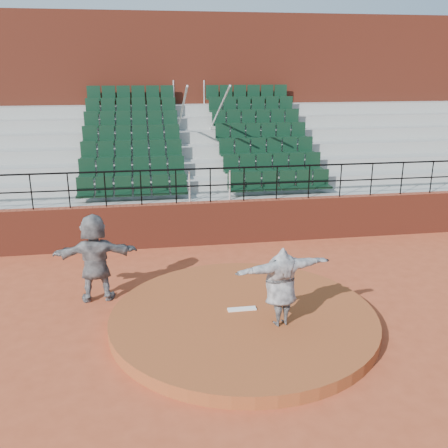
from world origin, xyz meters
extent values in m
plane|color=#AE4727|center=(0.00, 0.00, 0.00)|extent=(90.00, 90.00, 0.00)
cylinder|color=#964621|center=(0.00, 0.00, 0.12)|extent=(5.50, 5.50, 0.25)
cube|color=white|center=(0.00, 0.15, 0.27)|extent=(0.60, 0.15, 0.03)
cube|color=maroon|center=(0.00, 5.00, 0.65)|extent=(24.00, 0.30, 1.30)
cylinder|color=black|center=(0.00, 5.00, 2.30)|extent=(24.00, 0.05, 0.05)
cylinder|color=black|center=(0.00, 5.00, 1.80)|extent=(24.00, 0.04, 0.04)
cylinder|color=black|center=(-5.00, 5.00, 1.80)|extent=(0.04, 0.04, 1.00)
cylinder|color=black|center=(-4.00, 5.00, 1.80)|extent=(0.04, 0.04, 1.00)
cylinder|color=black|center=(-3.00, 5.00, 1.80)|extent=(0.04, 0.04, 1.00)
cylinder|color=black|center=(-2.00, 5.00, 1.80)|extent=(0.04, 0.04, 1.00)
cylinder|color=black|center=(-1.00, 5.00, 1.80)|extent=(0.04, 0.04, 1.00)
cylinder|color=black|center=(0.00, 5.00, 1.80)|extent=(0.04, 0.04, 1.00)
cylinder|color=black|center=(1.00, 5.00, 1.80)|extent=(0.04, 0.04, 1.00)
cylinder|color=black|center=(2.00, 5.00, 1.80)|extent=(0.04, 0.04, 1.00)
cylinder|color=black|center=(3.00, 5.00, 1.80)|extent=(0.04, 0.04, 1.00)
cylinder|color=black|center=(4.00, 5.00, 1.80)|extent=(0.04, 0.04, 1.00)
cylinder|color=black|center=(5.00, 5.00, 1.80)|extent=(0.04, 0.04, 1.00)
cylinder|color=black|center=(6.00, 5.00, 1.80)|extent=(0.04, 0.04, 1.00)
cylinder|color=black|center=(7.00, 5.00, 1.80)|extent=(0.04, 0.04, 1.00)
cube|color=#979892|center=(0.00, 5.58, 0.65)|extent=(24.00, 0.85, 1.30)
cube|color=black|center=(-2.25, 5.59, 1.66)|extent=(3.30, 0.48, 0.72)
cube|color=black|center=(2.25, 5.59, 1.66)|extent=(3.30, 0.48, 0.72)
cube|color=#979892|center=(0.00, 6.43, 0.85)|extent=(24.00, 0.85, 1.70)
cube|color=black|center=(-2.25, 6.44, 2.06)|extent=(3.30, 0.48, 0.72)
cube|color=black|center=(2.25, 6.44, 2.06)|extent=(3.30, 0.48, 0.72)
cube|color=#979892|center=(0.00, 7.28, 1.05)|extent=(24.00, 0.85, 2.10)
cube|color=black|center=(-2.25, 7.29, 2.46)|extent=(3.30, 0.48, 0.72)
cube|color=black|center=(2.25, 7.29, 2.46)|extent=(3.30, 0.48, 0.72)
cube|color=#979892|center=(0.00, 8.12, 1.25)|extent=(24.00, 0.85, 2.50)
cube|color=black|center=(-2.25, 8.13, 2.86)|extent=(3.30, 0.48, 0.72)
cube|color=black|center=(2.25, 8.13, 2.86)|extent=(3.30, 0.48, 0.72)
cube|color=#979892|center=(0.00, 8.97, 1.45)|extent=(24.00, 0.85, 2.90)
cube|color=black|center=(-2.25, 8.98, 3.26)|extent=(3.30, 0.48, 0.72)
cube|color=black|center=(2.25, 8.98, 3.26)|extent=(3.30, 0.48, 0.72)
cube|color=#979892|center=(0.00, 9.82, 1.65)|extent=(24.00, 0.85, 3.30)
cube|color=black|center=(-2.25, 9.83, 3.66)|extent=(3.30, 0.48, 0.72)
cube|color=black|center=(2.25, 9.83, 3.66)|extent=(3.30, 0.48, 0.72)
cube|color=#979892|center=(0.00, 10.68, 1.85)|extent=(24.00, 0.85, 3.70)
cube|color=black|center=(-2.25, 10.69, 4.06)|extent=(3.30, 0.48, 0.72)
cube|color=black|center=(2.25, 10.69, 4.06)|extent=(3.30, 0.48, 0.72)
cylinder|color=silver|center=(-0.60, 8.12, 3.40)|extent=(0.06, 5.97, 2.46)
cylinder|color=silver|center=(0.60, 8.12, 3.40)|extent=(0.06, 5.97, 2.46)
cube|color=maroon|center=(0.00, 12.60, 3.55)|extent=(24.00, 3.00, 7.10)
imported|color=black|center=(0.62, -0.55, 1.05)|extent=(2.04, 0.93, 1.61)
imported|color=black|center=(-3.07, 1.68, 1.02)|extent=(1.90, 0.65, 2.04)
camera|label=1|loc=(-1.88, -9.09, 5.12)|focal=40.00mm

